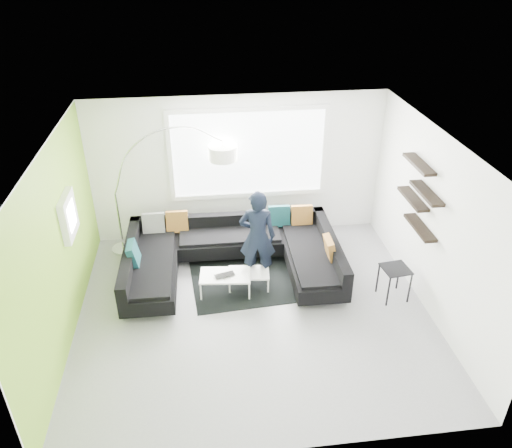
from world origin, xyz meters
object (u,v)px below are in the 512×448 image
(side_table, at_px, (393,283))
(laptop, at_px, (226,277))
(person, at_px, (257,236))
(arc_lamp, at_px, (115,194))
(sectional_sofa, at_px, (232,259))
(coffee_table, at_px, (237,281))

(side_table, xyz_separation_m, laptop, (-2.72, 0.40, 0.08))
(side_table, xyz_separation_m, person, (-2.14, 0.81, 0.55))
(arc_lamp, height_order, person, arc_lamp)
(person, bearing_deg, arc_lamp, -16.77)
(person, relative_size, laptop, 4.45)
(sectional_sofa, distance_m, side_table, 2.73)
(sectional_sofa, bearing_deg, side_table, -19.31)
(coffee_table, distance_m, person, 0.82)
(sectional_sofa, height_order, laptop, sectional_sofa)
(coffee_table, bearing_deg, person, 43.50)
(arc_lamp, bearing_deg, sectional_sofa, -24.95)
(person, bearing_deg, sectional_sofa, -7.26)
(person, xyz_separation_m, laptop, (-0.58, -0.42, -0.48))
(side_table, bearing_deg, coffee_table, 168.31)
(laptop, bearing_deg, sectional_sofa, 58.07)
(sectional_sofa, xyz_separation_m, laptop, (-0.16, -0.54, 0.02))
(arc_lamp, bearing_deg, person, -23.11)
(sectional_sofa, xyz_separation_m, arc_lamp, (-2.00, 1.06, 0.85))
(arc_lamp, bearing_deg, coffee_table, -32.93)
(side_table, relative_size, laptop, 1.52)
(laptop, bearing_deg, coffee_table, 16.22)
(arc_lamp, height_order, laptop, arc_lamp)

